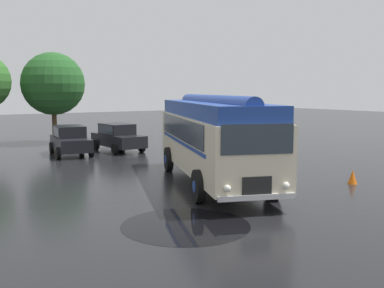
{
  "coord_description": "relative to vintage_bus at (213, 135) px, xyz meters",
  "views": [
    {
      "loc": [
        -11.11,
        -13.61,
        3.65
      ],
      "look_at": [
        -0.79,
        2.28,
        1.4
      ],
      "focal_mm": 42.0,
      "sensor_mm": 36.0,
      "label": 1
    }
  ],
  "objects": [
    {
      "name": "ground_plane",
      "position": [
        0.79,
        -0.77,
        -1.89
      ],
      "size": [
        120.0,
        120.0,
        0.0
      ],
      "primitive_type": "plane",
      "color": "black"
    },
    {
      "name": "traffic_cone",
      "position": [
        4.47,
        -3.24,
        -1.62
      ],
      "size": [
        0.36,
        0.36,
        0.55
      ],
      "primitive_type": "cone",
      "color": "orange",
      "rests_on": "ground"
    },
    {
      "name": "puddle_patch",
      "position": [
        -3.98,
        -4.3,
        -1.89
      ],
      "size": [
        3.55,
        3.55,
        0.01
      ],
      "primitive_type": "cylinder",
      "color": "black",
      "rests_on": "ground"
    },
    {
      "name": "car_near_left",
      "position": [
        -2.27,
        10.82,
        -1.05
      ],
      "size": [
        2.39,
        4.39,
        1.66
      ],
      "color": "black",
      "rests_on": "ground"
    },
    {
      "name": "car_mid_left",
      "position": [
        0.71,
        10.91,
        -1.05
      ],
      "size": [
        2.15,
        4.29,
        1.66
      ],
      "color": "black",
      "rests_on": "ground"
    },
    {
      "name": "vintage_bus",
      "position": [
        0.0,
        0.0,
        0.0
      ],
      "size": [
        5.87,
        10.3,
        3.49
      ],
      "color": "beige",
      "rests_on": "ground"
    },
    {
      "name": "tree_centre",
      "position": [
        -1.23,
        17.16,
        2.23
      ],
      "size": [
        4.33,
        4.33,
        6.3
      ],
      "color": "#4C3823",
      "rests_on": "ground"
    }
  ]
}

